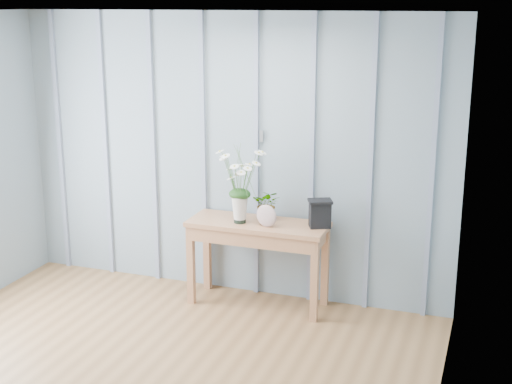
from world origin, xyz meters
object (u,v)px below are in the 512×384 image
at_px(carved_box, 320,213).
at_px(felt_disc_vessel, 267,216).
at_px(daisy_vase, 240,176).
at_px(sideboard, 258,235).

bearing_deg(carved_box, felt_disc_vessel, -161.38).
height_order(daisy_vase, felt_disc_vessel, daisy_vase).
relative_size(sideboard, felt_disc_vessel, 6.25).
bearing_deg(felt_disc_vessel, sideboard, 151.07).
relative_size(sideboard, carved_box, 5.06).
height_order(sideboard, daisy_vase, daisy_vase).
relative_size(sideboard, daisy_vase, 1.85).
bearing_deg(felt_disc_vessel, carved_box, 31.13).
height_order(sideboard, carved_box, carved_box).
bearing_deg(felt_disc_vessel, daisy_vase, -175.68).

